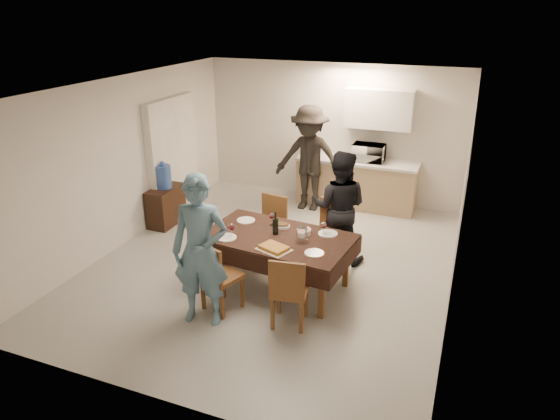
{
  "coord_description": "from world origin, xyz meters",
  "views": [
    {
      "loc": [
        2.48,
        -6.12,
        3.58
      ],
      "look_at": [
        0.21,
        -0.3,
        1.0
      ],
      "focal_mm": 32.0,
      "sensor_mm": 36.0,
      "label": 1
    }
  ],
  "objects_px": {
    "person_near": "(200,251)",
    "person_kitchen": "(309,159)",
    "microwave": "(369,153)",
    "savoury_tart": "(274,248)",
    "water_pitcher": "(302,235)",
    "person_far": "(339,207)",
    "console": "(166,206)",
    "dining_table": "(278,238)",
    "water_jug": "(163,177)",
    "wine_bottle": "(275,223)"
  },
  "relations": [
    {
      "from": "water_jug",
      "to": "microwave",
      "type": "xyz_separation_m",
      "value": [
        3.08,
        2.03,
        0.2
      ]
    },
    {
      "from": "wine_bottle",
      "to": "water_pitcher",
      "type": "xyz_separation_m",
      "value": [
        0.4,
        -0.1,
        -0.05
      ]
    },
    {
      "from": "wine_bottle",
      "to": "savoury_tart",
      "type": "height_order",
      "value": "wine_bottle"
    },
    {
      "from": "wine_bottle",
      "to": "microwave",
      "type": "height_order",
      "value": "microwave"
    },
    {
      "from": "person_near",
      "to": "person_kitchen",
      "type": "relative_size",
      "value": 0.95
    },
    {
      "from": "water_pitcher",
      "to": "person_far",
      "type": "distance_m",
      "value": 1.12
    },
    {
      "from": "water_pitcher",
      "to": "savoury_tart",
      "type": "relative_size",
      "value": 0.53
    },
    {
      "from": "savoury_tart",
      "to": "microwave",
      "type": "xyz_separation_m",
      "value": [
        0.4,
        3.66,
        0.29
      ]
    },
    {
      "from": "console",
      "to": "water_pitcher",
      "type": "height_order",
      "value": "water_pitcher"
    },
    {
      "from": "person_near",
      "to": "person_far",
      "type": "height_order",
      "value": "person_near"
    },
    {
      "from": "savoury_tart",
      "to": "water_jug",
      "type": "bearing_deg",
      "value": 148.73
    },
    {
      "from": "microwave",
      "to": "savoury_tart",
      "type": "bearing_deg",
      "value": 83.75
    },
    {
      "from": "microwave",
      "to": "person_far",
      "type": "distance_m",
      "value": 2.24
    },
    {
      "from": "console",
      "to": "person_kitchen",
      "type": "distance_m",
      "value": 2.69
    },
    {
      "from": "wine_bottle",
      "to": "console",
      "type": "bearing_deg",
      "value": 154.68
    },
    {
      "from": "dining_table",
      "to": "savoury_tart",
      "type": "relative_size",
      "value": 5.17
    },
    {
      "from": "wine_bottle",
      "to": "person_kitchen",
      "type": "distance_m",
      "value": 2.81
    },
    {
      "from": "water_jug",
      "to": "microwave",
      "type": "height_order",
      "value": "microwave"
    },
    {
      "from": "water_jug",
      "to": "person_far",
      "type": "relative_size",
      "value": 0.24
    },
    {
      "from": "dining_table",
      "to": "water_jug",
      "type": "height_order",
      "value": "water_jug"
    },
    {
      "from": "water_pitcher",
      "to": "person_kitchen",
      "type": "xyz_separation_m",
      "value": [
        -0.85,
        2.88,
        0.12
      ]
    },
    {
      "from": "dining_table",
      "to": "savoury_tart",
      "type": "xyz_separation_m",
      "value": [
        0.1,
        -0.38,
        0.06
      ]
    },
    {
      "from": "person_kitchen",
      "to": "person_far",
      "type": "bearing_deg",
      "value": -59.51
    },
    {
      "from": "water_pitcher",
      "to": "console",
      "type": "bearing_deg",
      "value": 156.13
    },
    {
      "from": "dining_table",
      "to": "water_pitcher",
      "type": "distance_m",
      "value": 0.38
    },
    {
      "from": "water_jug",
      "to": "dining_table",
      "type": "bearing_deg",
      "value": -25.79
    },
    {
      "from": "person_near",
      "to": "savoury_tart",
      "type": "bearing_deg",
      "value": 34.16
    },
    {
      "from": "microwave",
      "to": "person_kitchen",
      "type": "relative_size",
      "value": 0.29
    },
    {
      "from": "savoury_tart",
      "to": "person_kitchen",
      "type": "xyz_separation_m",
      "value": [
        -0.6,
        3.21,
        0.2
      ]
    },
    {
      "from": "savoury_tart",
      "to": "microwave",
      "type": "height_order",
      "value": "microwave"
    },
    {
      "from": "dining_table",
      "to": "microwave",
      "type": "bearing_deg",
      "value": 87.42
    },
    {
      "from": "water_jug",
      "to": "console",
      "type": "bearing_deg",
      "value": 0.0
    },
    {
      "from": "console",
      "to": "savoury_tart",
      "type": "xyz_separation_m",
      "value": [
        2.68,
        -1.63,
        0.44
      ]
    },
    {
      "from": "water_pitcher",
      "to": "person_near",
      "type": "xyz_separation_m",
      "value": [
        -0.9,
        -1.0,
        0.07
      ]
    },
    {
      "from": "wine_bottle",
      "to": "savoury_tart",
      "type": "xyz_separation_m",
      "value": [
        0.15,
        -0.43,
        -0.13
      ]
    },
    {
      "from": "water_jug",
      "to": "savoury_tart",
      "type": "height_order",
      "value": "water_jug"
    },
    {
      "from": "person_kitchen",
      "to": "person_near",
      "type": "bearing_deg",
      "value": -90.79
    },
    {
      "from": "person_far",
      "to": "microwave",
      "type": "bearing_deg",
      "value": -93.1
    },
    {
      "from": "savoury_tart",
      "to": "person_kitchen",
      "type": "bearing_deg",
      "value": 100.54
    },
    {
      "from": "water_pitcher",
      "to": "person_far",
      "type": "height_order",
      "value": "person_far"
    },
    {
      "from": "console",
      "to": "wine_bottle",
      "type": "bearing_deg",
      "value": -25.32
    },
    {
      "from": "water_jug",
      "to": "person_kitchen",
      "type": "xyz_separation_m",
      "value": [
        2.08,
        1.58,
        0.1
      ]
    },
    {
      "from": "water_jug",
      "to": "person_near",
      "type": "relative_size",
      "value": 0.21
    },
    {
      "from": "water_jug",
      "to": "wine_bottle",
      "type": "height_order",
      "value": "water_jug"
    },
    {
      "from": "savoury_tart",
      "to": "wine_bottle",
      "type": "bearing_deg",
      "value": 109.23
    },
    {
      "from": "water_jug",
      "to": "person_near",
      "type": "distance_m",
      "value": 3.06
    },
    {
      "from": "water_jug",
      "to": "person_kitchen",
      "type": "relative_size",
      "value": 0.2
    },
    {
      "from": "microwave",
      "to": "person_far",
      "type": "xyz_separation_m",
      "value": [
        0.05,
        -2.23,
        -0.22
      ]
    },
    {
      "from": "console",
      "to": "water_jug",
      "type": "bearing_deg",
      "value": 0.0
    },
    {
      "from": "dining_table",
      "to": "person_near",
      "type": "xyz_separation_m",
      "value": [
        -0.55,
        -1.05,
        0.21
      ]
    }
  ]
}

